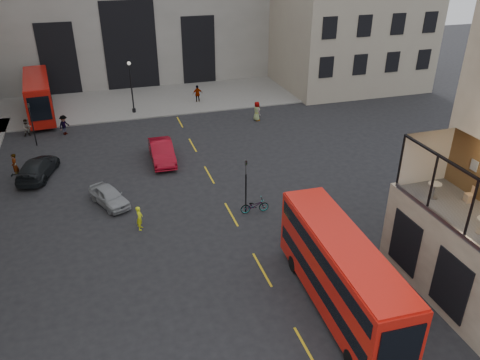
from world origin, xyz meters
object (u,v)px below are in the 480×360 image
object	(u,v)px
pedestrian_b	(64,125)
cafe_table_far	(434,188)
traffic_light_near	(246,180)
street_lamp_b	(132,91)
car_a	(109,196)
traffic_light_far	(31,119)
pedestrian_e	(15,166)
bus_near	(340,271)
cyclist	(140,218)
car_c	(38,168)
car_b	(162,152)
pedestrian_c	(198,94)
bus_far	(38,95)
pedestrian_a	(27,128)
pedestrian_d	(257,111)
cafe_chair_d	(470,197)
bicycle	(255,206)

from	to	relation	value
pedestrian_b	cafe_table_far	distance (m)	32.76
traffic_light_near	street_lamp_b	bearing A→B (deg)	102.80
car_a	traffic_light_far	bearing A→B (deg)	89.53
traffic_light_far	pedestrian_e	xyz separation A→B (m)	(-0.96, -6.08, -1.47)
bus_near	cyclist	distance (m)	13.01
car_a	car_c	size ratio (longest dim) A/B	0.74
car_b	car_c	distance (m)	9.38
pedestrian_e	cafe_table_far	bearing A→B (deg)	42.38
pedestrian_c	pedestrian_e	size ratio (longest dim) A/B	1.01
bus_far	car_a	world-z (taller)	bus_far
street_lamp_b	pedestrian_e	bearing A→B (deg)	-129.52
pedestrian_a	traffic_light_near	bearing A→B (deg)	-58.63
bus_near	pedestrian_d	world-z (taller)	bus_near
bus_far	cafe_chair_d	bearing A→B (deg)	-56.08
traffic_light_near	car_c	bearing A→B (deg)	144.47
street_lamp_b	pedestrian_e	size ratio (longest dim) A/B	2.78
bicycle	pedestrian_b	world-z (taller)	pedestrian_b
pedestrian_c	cafe_chair_d	world-z (taller)	cafe_chair_d
cafe_chair_d	pedestrian_d	bearing A→B (deg)	94.57
traffic_light_near	bicycle	distance (m)	2.01
pedestrian_b	traffic_light_far	bearing A→B (deg)	170.23
pedestrian_a	pedestrian_c	xyz separation A→B (m)	(16.93, 4.91, 0.17)
pedestrian_a	cafe_table_far	world-z (taller)	cafe_table_far
car_b	bicycle	bearing A→B (deg)	-63.35
pedestrian_e	cyclist	bearing A→B (deg)	31.85
street_lamp_b	car_c	bearing A→B (deg)	-124.01
cafe_chair_d	cyclist	bearing A→B (deg)	148.19
street_lamp_b	pedestrian_c	bearing A→B (deg)	11.89
cafe_chair_d	car_b	bearing A→B (deg)	123.29
car_c	pedestrian_b	size ratio (longest dim) A/B	2.75
bus_far	car_b	distance (m)	17.53
traffic_light_far	cafe_chair_d	distance (m)	34.03
pedestrian_a	pedestrian_b	bearing A→B (deg)	-17.20
street_lamp_b	bus_far	size ratio (longest dim) A/B	0.52
car_c	pedestrian_c	distance (m)	20.80
pedestrian_e	cafe_table_far	xyz separation A→B (m)	(21.96, -18.52, 4.18)
pedestrian_b	car_a	bearing A→B (deg)	-127.83
car_c	cafe_chair_d	distance (m)	29.25
car_a	pedestrian_b	size ratio (longest dim) A/B	2.04
pedestrian_b	cafe_chair_d	distance (m)	34.26
car_b	pedestrian_e	size ratio (longest dim) A/B	2.60
car_c	cafe_table_far	xyz separation A→B (m)	(20.38, -18.17, 4.40)
traffic_light_near	pedestrian_c	bearing A→B (deg)	85.00
cyclist	pedestrian_e	xyz separation A→B (m)	(-8.10, 9.88, 0.16)
street_lamp_b	bus_near	xyz separation A→B (m)	(6.50, -31.82, -0.15)
bus_near	car_b	bearing A→B (deg)	105.92
car_a	pedestrian_a	xyz separation A→B (m)	(-6.38, 14.88, 0.16)
traffic_light_far	car_c	xyz separation A→B (m)	(0.61, -6.44, -1.70)
car_a	bus_near	bearing A→B (deg)	-78.09
cafe_table_far	cafe_chair_d	world-z (taller)	cafe_table_far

